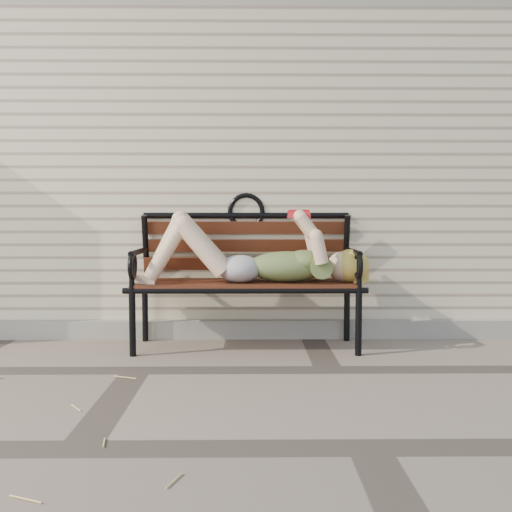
{
  "coord_description": "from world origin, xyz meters",
  "views": [
    {
      "loc": [
        0.74,
        -3.64,
        1.0
      ],
      "look_at": [
        0.78,
        0.49,
        0.71
      ],
      "focal_mm": 40.0,
      "sensor_mm": 36.0,
      "label": 1
    }
  ],
  "objects": [
    {
      "name": "ground",
      "position": [
        0.0,
        0.0,
        0.0
      ],
      "size": [
        80.0,
        80.0,
        0.0
      ],
      "primitive_type": "plane",
      "color": "#76675B",
      "rests_on": "ground"
    },
    {
      "name": "house_wall",
      "position": [
        0.0,
        3.0,
        1.5
      ],
      "size": [
        8.0,
        4.0,
        3.0
      ],
      "primitive_type": "cube",
      "color": "beige",
      "rests_on": "ground"
    },
    {
      "name": "house_roof",
      "position": [
        0.0,
        3.0,
        3.15
      ],
      "size": [
        8.3,
        4.3,
        0.3
      ],
      "primitive_type": "cube",
      "color": "#41352E",
      "rests_on": "house_wall"
    },
    {
      "name": "foundation_strip",
      "position": [
        0.0,
        0.97,
        0.07
      ],
      "size": [
        8.0,
        0.1,
        0.15
      ],
      "primitive_type": "cube",
      "color": "#99968A",
      "rests_on": "ground"
    },
    {
      "name": "garden_bench",
      "position": [
        0.71,
        0.74,
        0.67
      ],
      "size": [
        1.84,
        0.73,
        1.19
      ],
      "color": "black",
      "rests_on": "ground"
    },
    {
      "name": "reading_woman",
      "position": [
        0.72,
        0.6,
        0.71
      ],
      "size": [
        1.73,
        0.39,
        0.55
      ],
      "color": "#092E45",
      "rests_on": "ground"
    }
  ]
}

